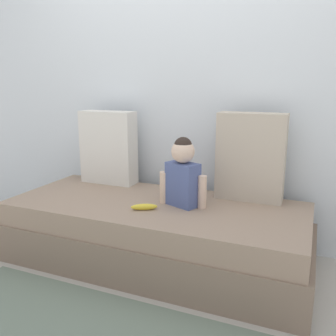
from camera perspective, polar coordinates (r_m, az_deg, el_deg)
name	(u,v)px	position (r m, az deg, el deg)	size (l,w,h in m)	color
ground_plane	(156,260)	(2.59, -1.93, -14.45)	(12.00, 12.00, 0.00)	#B2ADA3
back_wall	(185,81)	(2.81, 2.77, 13.65)	(5.24, 0.10, 2.45)	silver
couch	(156,233)	(2.50, -1.97, -10.22)	(2.04, 0.86, 0.42)	#826C5B
throw_pillow_left	(109,147)	(2.90, -9.43, 3.24)	(0.44, 0.16, 0.57)	silver
throw_pillow_right	(251,157)	(2.49, 13.00, 1.72)	(0.45, 0.16, 0.59)	#C1B29E
toddler	(183,172)	(2.32, 2.36, -0.68)	(0.32, 0.19, 0.45)	#4C5B93
banana	(144,207)	(2.29, -3.81, -6.18)	(0.17, 0.04, 0.04)	yellow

